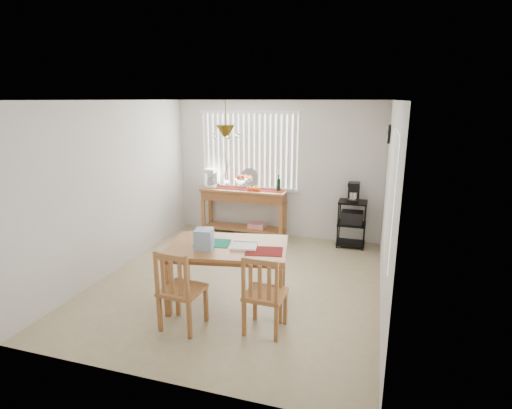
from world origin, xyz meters
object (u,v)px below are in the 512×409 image
(sideboard, at_px, (244,201))
(dining_table, at_px, (228,252))
(chair_right, at_px, (264,295))
(chair_left, at_px, (180,290))
(wire_cart, at_px, (352,219))
(cart_items, at_px, (354,192))

(sideboard, xyz_separation_m, dining_table, (0.65, -2.61, 0.01))
(dining_table, xyz_separation_m, chair_right, (0.63, -0.53, -0.24))
(sideboard, relative_size, chair_left, 1.69)
(wire_cart, bearing_deg, dining_table, -118.06)
(chair_right, bearing_deg, cart_items, 76.45)
(wire_cart, height_order, chair_right, chair_right)
(cart_items, relative_size, chair_left, 0.35)
(sideboard, xyz_separation_m, wire_cart, (2.05, 0.00, -0.19))
(sideboard, distance_m, chair_right, 3.40)
(dining_table, height_order, chair_left, chair_left)
(wire_cart, height_order, chair_left, chair_left)
(wire_cart, distance_m, chair_right, 3.24)
(wire_cart, bearing_deg, chair_right, -103.59)
(sideboard, bearing_deg, chair_left, -84.18)
(dining_table, xyz_separation_m, chair_left, (-0.31, -0.74, -0.23))
(cart_items, relative_size, chair_right, 0.36)
(wire_cart, relative_size, cart_items, 2.43)
(wire_cart, relative_size, chair_right, 0.88)
(cart_items, bearing_deg, wire_cart, -90.00)
(sideboard, distance_m, wire_cart, 2.06)
(wire_cart, relative_size, dining_table, 0.51)
(sideboard, relative_size, wire_cart, 1.96)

